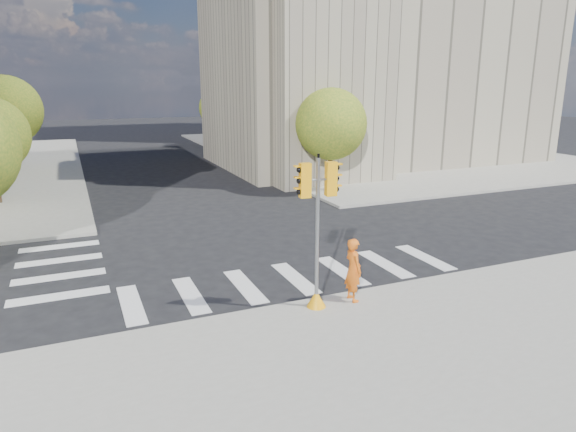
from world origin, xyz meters
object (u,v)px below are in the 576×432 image
object	(u,v)px
lamp_near	(309,111)
traffic_signal	(317,245)
photographer	(353,270)
lamp_far	(242,103)

from	to	relation	value
lamp_near	traffic_signal	distance (m)	20.64
photographer	traffic_signal	bearing A→B (deg)	89.48
lamp_far	photographer	distance (m)	33.60
traffic_signal	photographer	size ratio (longest dim) A/B	2.32
lamp_far	photographer	xyz separation A→B (m)	(-7.38, -32.60, -3.47)
photographer	lamp_near	bearing A→B (deg)	-22.17
lamp_near	lamp_far	bearing A→B (deg)	90.00
lamp_near	lamp_far	size ratio (longest dim) A/B	1.00
lamp_near	photographer	bearing A→B (deg)	-111.65
lamp_near	lamp_far	distance (m)	14.00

